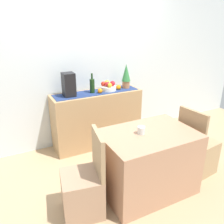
{
  "coord_description": "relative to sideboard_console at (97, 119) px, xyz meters",
  "views": [
    {
      "loc": [
        -1.29,
        -2.23,
        1.9
      ],
      "look_at": [
        0.04,
        0.39,
        0.73
      ],
      "focal_mm": 37.89,
      "sensor_mm": 36.0,
      "label": 1
    }
  ],
  "objects": [
    {
      "name": "potted_plant",
      "position": [
        0.51,
        -0.0,
        0.64
      ],
      "size": [
        0.14,
        0.14,
        0.39
      ],
      "color": "#AF7249",
      "rests_on": "sideboard_console"
    },
    {
      "name": "coffee_cup",
      "position": [
        -0.02,
        -1.25,
        0.35
      ],
      "size": [
        0.08,
        0.08,
        0.08
      ],
      "primitive_type": "cylinder",
      "color": "silver",
      "rests_on": "dining_table"
    },
    {
      "name": "apple_left",
      "position": [
        0.18,
        -0.01,
        0.54
      ],
      "size": [
        0.07,
        0.07,
        0.07
      ],
      "primitive_type": "sphere",
      "color": "red",
      "rests_on": "fruit_bowl"
    },
    {
      "name": "chair_by_corner",
      "position": [
        0.84,
        -1.28,
        -0.17
      ],
      "size": [
        0.45,
        0.45,
        0.9
      ],
      "color": "tan",
      "rests_on": "ground"
    },
    {
      "name": "chair_near_window",
      "position": [
        -0.72,
        -1.28,
        -0.17
      ],
      "size": [
        0.47,
        0.47,
        0.9
      ],
      "color": "tan",
      "rests_on": "ground"
    },
    {
      "name": "apple_rear",
      "position": [
        0.21,
        0.06,
        0.54
      ],
      "size": [
        0.08,
        0.08,
        0.08
      ],
      "primitive_type": "sphere",
      "color": "gold",
      "rests_on": "fruit_bowl"
    },
    {
      "name": "coffee_maker",
      "position": [
        -0.42,
        0.0,
        0.6
      ],
      "size": [
        0.16,
        0.18,
        0.34
      ],
      "primitive_type": "cube",
      "color": "black",
      "rests_on": "sideboard_console"
    },
    {
      "name": "dining_table",
      "position": [
        0.06,
        -1.28,
        -0.06
      ],
      "size": [
        1.03,
        0.72,
        0.74
      ],
      "primitive_type": "cube",
      "color": "tan",
      "rests_on": "ground"
    },
    {
      "name": "apple_upper",
      "position": [
        0.19,
        -0.08,
        0.54
      ],
      "size": [
        0.07,
        0.07,
        0.07
      ],
      "primitive_type": "sphere",
      "color": "gold",
      "rests_on": "fruit_bowl"
    },
    {
      "name": "room_wall_rear",
      "position": [
        -0.05,
        0.26,
        0.92
      ],
      "size": [
        6.4,
        0.06,
        2.7
      ],
      "primitive_type": "cube",
      "color": "silver",
      "rests_on": "ground"
    },
    {
      "name": "fruit_bowl",
      "position": [
        0.2,
        0.0,
        0.47
      ],
      "size": [
        0.24,
        0.24,
        0.07
      ],
      "primitive_type": "cylinder",
      "color": "white",
      "rests_on": "table_runner"
    },
    {
      "name": "wine_bottle",
      "position": [
        -0.07,
        0.0,
        0.54
      ],
      "size": [
        0.07,
        0.07,
        0.3
      ],
      "color": "#193715",
      "rests_on": "sideboard_console"
    },
    {
      "name": "orange_loose_far",
      "position": [
        0.03,
        -0.07,
        0.47
      ],
      "size": [
        0.07,
        0.07,
        0.07
      ],
      "primitive_type": "sphere",
      "color": "orange",
      "rests_on": "sideboard_console"
    },
    {
      "name": "table_runner",
      "position": [
        0.0,
        0.0,
        0.43
      ],
      "size": [
        1.29,
        0.32,
        0.01
      ],
      "primitive_type": "cube",
      "color": "navy",
      "rests_on": "sideboard_console"
    },
    {
      "name": "orange_loose_end",
      "position": [
        0.37,
        -0.03,
        0.47
      ],
      "size": [
        0.08,
        0.08,
        0.08
      ],
      "primitive_type": "sphere",
      "color": "orange",
      "rests_on": "sideboard_console"
    },
    {
      "name": "ground_plane",
      "position": [
        -0.05,
        -0.92,
        -0.44
      ],
      "size": [
        6.4,
        6.4,
        0.02
      ],
      "primitive_type": "cube",
      "color": "tan",
      "rests_on": "ground"
    },
    {
      "name": "apple_center",
      "position": [
        0.26,
        -0.02,
        0.54
      ],
      "size": [
        0.08,
        0.08,
        0.08
      ],
      "primitive_type": "sphere",
      "color": "red",
      "rests_on": "fruit_bowl"
    },
    {
      "name": "sideboard_console",
      "position": [
        0.0,
        0.0,
        0.0
      ],
      "size": [
        1.38,
        0.42,
        0.86
      ],
      "primitive_type": "cube",
      "color": "tan",
      "rests_on": "ground"
    },
    {
      "name": "apple_front",
      "position": [
        0.13,
        0.04,
        0.54
      ],
      "size": [
        0.07,
        0.07,
        0.07
      ],
      "primitive_type": "sphere",
      "color": "red",
      "rests_on": "fruit_bowl"
    }
  ]
}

